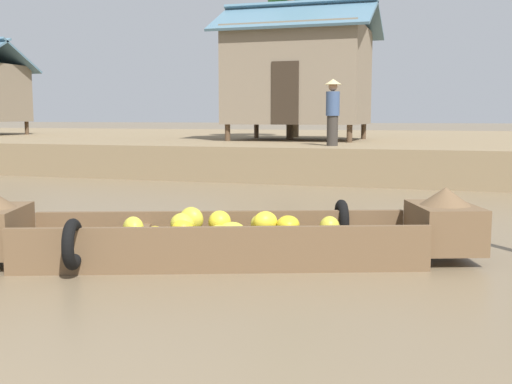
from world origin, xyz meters
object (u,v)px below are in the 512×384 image
palm_tree_mid (296,2)px  banana_boat (220,236)px  stilt_house_mid_left (299,74)px  vendor_person (333,109)px

palm_tree_mid → banana_boat: bearing=-79.1°
banana_boat → palm_tree_mid: size_ratio=0.98×
stilt_house_mid_left → palm_tree_mid: bearing=105.9°
banana_boat → stilt_house_mid_left: size_ratio=1.19×
palm_tree_mid → vendor_person: bearing=-68.1°
stilt_house_mid_left → palm_tree_mid: palm_tree_mid is taller
stilt_house_mid_left → vendor_person: bearing=-64.0°
palm_tree_mid → vendor_person: palm_tree_mid is taller
banana_boat → vendor_person: size_ratio=3.43×
banana_boat → palm_tree_mid: 16.53m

